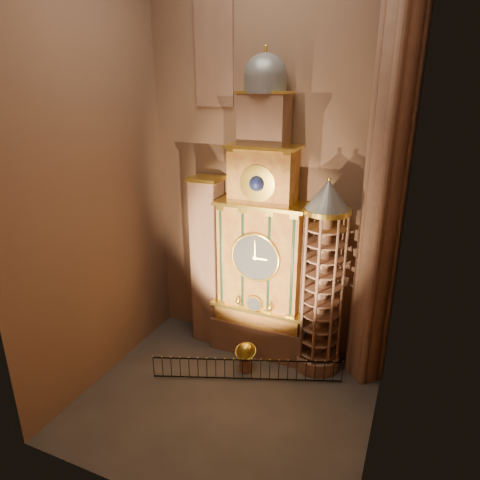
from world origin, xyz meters
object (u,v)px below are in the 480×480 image
at_px(stair_turret, 322,281).
at_px(iron_railing, 247,370).
at_px(portrait_tower, 208,261).
at_px(astronomical_clock, 262,245).
at_px(celestial_globe, 245,354).

bearing_deg(stair_turret, iron_railing, -138.04).
bearing_deg(stair_turret, portrait_tower, 177.67).
distance_m(astronomical_clock, iron_railing, 6.74).
height_order(astronomical_clock, stair_turret, astronomical_clock).
xyz_separation_m(portrait_tower, stair_turret, (6.90, -0.28, 0.12)).
bearing_deg(astronomical_clock, iron_railing, -82.31).
bearing_deg(astronomical_clock, stair_turret, -4.30).
xyz_separation_m(celestial_globe, iron_railing, (0.42, -0.78, -0.35)).
bearing_deg(portrait_tower, stair_turret, -2.33).
height_order(astronomical_clock, celestial_globe, astronomical_clock).
bearing_deg(stair_turret, celestial_globe, -150.40).
relative_size(portrait_tower, stair_turret, 0.94).
relative_size(portrait_tower, celestial_globe, 5.94).
relative_size(astronomical_clock, celestial_globe, 9.72).
bearing_deg(portrait_tower, iron_railing, -38.75).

